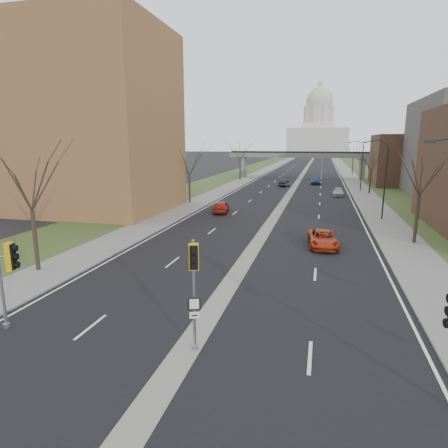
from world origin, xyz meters
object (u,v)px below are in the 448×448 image
at_px(car_left_near, 221,207).
at_px(car_right_near, 323,239).
at_px(car_left_far, 284,183).
at_px(car_right_mid, 338,192).
at_px(car_right_far, 316,180).
at_px(signal_pole_median, 194,277).

height_order(car_left_near, car_right_near, car_left_near).
height_order(car_left_far, car_right_mid, car_left_far).
height_order(car_left_near, car_right_far, car_right_far).
bearing_deg(car_right_near, signal_pole_median, -110.76).
relative_size(car_right_near, car_right_far, 1.06).
bearing_deg(car_right_far, signal_pole_median, -91.45).
xyz_separation_m(car_left_near, car_right_mid, (14.49, 19.00, -0.12)).
bearing_deg(car_left_far, car_right_far, -129.86).
xyz_separation_m(car_left_far, car_right_near, (7.46, -43.52, 0.02)).
bearing_deg(signal_pole_median, car_right_near, 52.67).
height_order(signal_pole_median, car_right_far, signal_pole_median).
bearing_deg(car_left_near, signal_pole_median, 95.10).
relative_size(signal_pole_median, car_right_far, 1.02).
height_order(car_left_near, car_left_far, car_left_near).
height_order(car_left_near, car_right_mid, car_left_near).
relative_size(car_left_far, car_right_near, 0.82).
bearing_deg(car_right_mid, car_left_near, -126.15).
height_order(signal_pole_median, car_right_near, signal_pole_median).
bearing_deg(car_right_near, car_right_far, 86.67).
bearing_deg(car_right_mid, signal_pole_median, -97.23).
bearing_deg(car_right_far, car_right_near, -86.69).
bearing_deg(signal_pole_median, car_left_far, 70.63).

